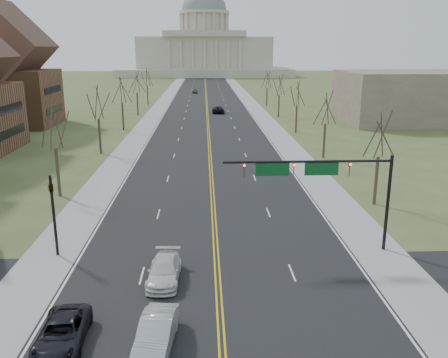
{
  "coord_description": "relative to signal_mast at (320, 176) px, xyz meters",
  "views": [
    {
      "loc": [
        -0.78,
        -18.63,
        14.52
      ],
      "look_at": [
        0.98,
        22.85,
        3.0
      ],
      "focal_mm": 38.0,
      "sensor_mm": 36.0,
      "label": 1
    }
  ],
  "objects": [
    {
      "name": "bldg_left_far",
      "position": [
        -45.44,
        60.5,
        3.78
      ],
      "size": [
        17.1,
        14.28,
        23.25
      ],
      "color": "brown",
      "rests_on": "ground"
    },
    {
      "name": "edge_line_right",
      "position": [
        2.35,
        96.5,
        -5.75
      ],
      "size": [
        0.15,
        380.0,
        0.01
      ],
      "primitive_type": "cube",
      "color": "silver",
      "rests_on": "road"
    },
    {
      "name": "tree_l_0",
      "position": [
        -22.95,
        14.5,
        1.18
      ],
      "size": [
        3.96,
        3.96,
        9.0
      ],
      "color": "#352C1F",
      "rests_on": "ground"
    },
    {
      "name": "car_far_nb",
      "position": [
        -4.94,
        77.57,
        -4.97
      ],
      "size": [
        2.61,
        5.63,
        1.56
      ],
      "primitive_type": "imported",
      "rotation": [
        0.0,
        0.0,
        3.14
      ],
      "color": "black",
      "rests_on": "road"
    },
    {
      "name": "sidewalk_left",
      "position": [
        -19.45,
        96.5,
        -5.75
      ],
      "size": [
        4.0,
        380.0,
        0.03
      ],
      "primitive_type": "cube",
      "color": "gray",
      "rests_on": "ground"
    },
    {
      "name": "signal_left",
      "position": [
        -18.95,
        0.0,
        -2.05
      ],
      "size": [
        0.32,
        0.36,
        6.0
      ],
      "color": "black",
      "rests_on": "ground"
    },
    {
      "name": "car_sb_inner_lead",
      "position": [
        -10.72,
        -11.26,
        -4.97
      ],
      "size": [
        2.11,
        4.85,
        1.55
      ],
      "primitive_type": "imported",
      "rotation": [
        0.0,
        0.0,
        -0.1
      ],
      "color": "#AEB0B7",
      "rests_on": "road"
    },
    {
      "name": "car_far_sb",
      "position": [
        -11.14,
        127.14,
        -5.07
      ],
      "size": [
        1.86,
        4.1,
        1.36
      ],
      "primitive_type": "imported",
      "rotation": [
        0.0,
        0.0,
        0.06
      ],
      "color": "#434549",
      "rests_on": "road"
    },
    {
      "name": "car_sb_inner_second",
      "position": [
        -10.88,
        -4.28,
        -5.04
      ],
      "size": [
        2.17,
        4.94,
        1.41
      ],
      "primitive_type": "imported",
      "rotation": [
        0.0,
        0.0,
        -0.04
      ],
      "color": "silver",
      "rests_on": "road"
    },
    {
      "name": "tree_r_2",
      "position": [
        8.05,
        50.5,
        0.79
      ],
      "size": [
        3.74,
        3.74,
        8.5
      ],
      "color": "#352C1F",
      "rests_on": "ground"
    },
    {
      "name": "cross_road",
      "position": [
        -7.45,
        -7.5,
        -5.76
      ],
      "size": [
        120.0,
        14.0,
        0.01
      ],
      "primitive_type": "cube",
      "color": "black",
      "rests_on": "ground"
    },
    {
      "name": "car_sb_outer_lead",
      "position": [
        -15.48,
        -10.93,
        -5.06
      ],
      "size": [
        2.49,
        5.04,
        1.37
      ],
      "primitive_type": "imported",
      "rotation": [
        0.0,
        0.0,
        0.04
      ],
      "color": "black",
      "rests_on": "road"
    },
    {
      "name": "center_line",
      "position": [
        -7.45,
        96.5,
        -5.75
      ],
      "size": [
        0.42,
        380.0,
        0.01
      ],
      "primitive_type": "cube",
      "color": "gold",
      "rests_on": "road"
    },
    {
      "name": "capitol",
      "position": [
        -7.45,
        236.41,
        8.44
      ],
      "size": [
        90.0,
        60.0,
        50.0
      ],
      "color": "beige",
      "rests_on": "ground"
    },
    {
      "name": "edge_line_left",
      "position": [
        -17.25,
        96.5,
        -5.75
      ],
      "size": [
        0.15,
        380.0,
        0.01
      ],
      "primitive_type": "cube",
      "color": "silver",
      "rests_on": "road"
    },
    {
      "name": "tree_r_1",
      "position": [
        8.05,
        30.5,
        0.79
      ],
      "size": [
        3.74,
        3.74,
        8.5
      ],
      "color": "#352C1F",
      "rests_on": "ground"
    },
    {
      "name": "tree_l_1",
      "position": [
        -22.95,
        34.5,
        1.18
      ],
      "size": [
        3.96,
        3.96,
        9.0
      ],
      "color": "#352C1F",
      "rests_on": "ground"
    },
    {
      "name": "tree_l_2",
      "position": [
        -22.95,
        54.5,
        1.18
      ],
      "size": [
        3.96,
        3.96,
        9.0
      ],
      "color": "#352C1F",
      "rests_on": "ground"
    },
    {
      "name": "tree_l_3",
      "position": [
        -22.95,
        74.5,
        1.18
      ],
      "size": [
        3.96,
        3.96,
        9.0
      ],
      "color": "#352C1F",
      "rests_on": "ground"
    },
    {
      "name": "signal_mast",
      "position": [
        0.0,
        0.0,
        0.0
      ],
      "size": [
        12.12,
        0.44,
        7.2
      ],
      "color": "black",
      "rests_on": "ground"
    },
    {
      "name": "tree_r_3",
      "position": [
        8.05,
        70.5,
        0.79
      ],
      "size": [
        3.74,
        3.74,
        8.5
      ],
      "color": "#352C1F",
      "rests_on": "ground"
    },
    {
      "name": "tree_r_0",
      "position": [
        8.05,
        10.5,
        0.79
      ],
      "size": [
        3.74,
        3.74,
        8.5
      ],
      "color": "#352C1F",
      "rests_on": "ground"
    },
    {
      "name": "sidewalk_right",
      "position": [
        4.55,
        96.5,
        -5.75
      ],
      "size": [
        4.0,
        380.0,
        0.03
      ],
      "primitive_type": "cube",
      "color": "gray",
      "rests_on": "ground"
    },
    {
      "name": "bldg_right_mass",
      "position": [
        32.55,
        62.5,
        -0.76
      ],
      "size": [
        25.0,
        20.0,
        10.0
      ],
      "primitive_type": "cube",
      "color": "brown",
      "rests_on": "ground"
    },
    {
      "name": "tree_l_4",
      "position": [
        -22.95,
        94.5,
        1.18
      ],
      "size": [
        3.96,
        3.96,
        9.0
      ],
      "color": "#352C1F",
      "rests_on": "ground"
    },
    {
      "name": "road",
      "position": [
        -7.45,
        96.5,
        -5.76
      ],
      "size": [
        20.0,
        380.0,
        0.01
      ],
      "primitive_type": "cube",
      "color": "black",
      "rests_on": "ground"
    },
    {
      "name": "tree_r_4",
      "position": [
        8.05,
        90.5,
        0.79
      ],
      "size": [
        3.74,
        3.74,
        8.5
      ],
      "color": "#352C1F",
      "rests_on": "ground"
    }
  ]
}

